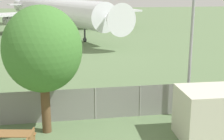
# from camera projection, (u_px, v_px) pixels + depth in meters

# --- Properties ---
(perimeter_fence) EXTENTS (56.07, 0.07, 1.81)m
(perimeter_fence) POSITION_uv_depth(u_px,v_px,m) (95.00, 104.00, 17.21)
(perimeter_fence) COLOR gray
(perimeter_fence) RESTS_ON ground
(airplane) EXTENTS (32.72, 39.95, 11.26)m
(airplane) POSITION_uv_depth(u_px,v_px,m) (55.00, 10.00, 51.62)
(airplane) COLOR silver
(airplane) RESTS_ON ground
(picnic_bench_near_cabin) EXTENTS (2.10, 1.72, 0.76)m
(picnic_bench_near_cabin) POSITION_uv_depth(u_px,v_px,m) (12.00, 139.00, 14.08)
(picnic_bench_near_cabin) COLOR brown
(picnic_bench_near_cabin) RESTS_ON ground
(tree_left_of_cabin) EXTENTS (3.79, 3.79, 6.35)m
(tree_left_of_cabin) POSITION_uv_depth(u_px,v_px,m) (43.00, 50.00, 14.81)
(tree_left_of_cabin) COLOR brown
(tree_left_of_cabin) RESTS_ON ground
(light_mast) EXTENTS (0.44, 0.44, 9.28)m
(light_mast) POSITION_uv_depth(u_px,v_px,m) (193.00, 18.00, 16.35)
(light_mast) COLOR #99999E
(light_mast) RESTS_ON ground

